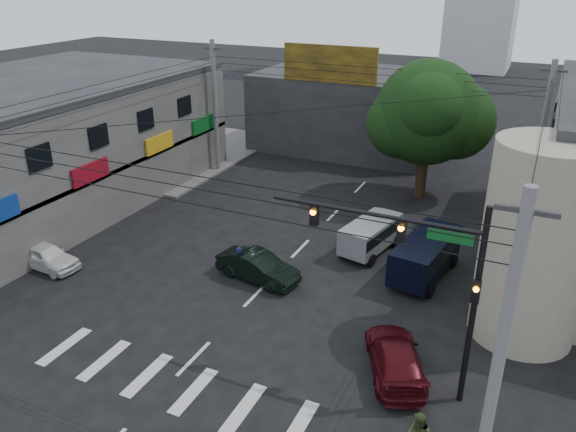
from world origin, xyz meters
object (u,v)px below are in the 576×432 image
Objects in this scene: traffic_gantry at (424,266)px; maroon_sedan at (395,357)px; navy_van at (425,258)px; dark_sedan at (258,267)px; traffic_officer at (240,263)px; utility_pole_far_left at (215,108)px; silver_minivan at (371,237)px; street_tree at (428,113)px; utility_pole_far_right at (540,144)px; white_compact at (46,256)px; utility_pole_near_right at (499,357)px.

maroon_sedan is at bearing 147.60° from traffic_gantry.
traffic_gantry is at bearing -162.55° from navy_van.
traffic_officer is (-0.81, -0.29, 0.14)m from dark_sedan.
utility_pole_far_left reaches higher than silver_minivan.
silver_minivan is (13.90, -7.73, -3.75)m from utility_pole_far_left.
utility_pole_far_left reaches higher than dark_sedan.
dark_sedan is (9.94, -12.71, -3.93)m from utility_pole_far_left.
street_tree reaches higher than traffic_gantry.
utility_pole_far_right is at bearing 28.74° from traffic_officer.
maroon_sedan is (3.08, -17.53, -4.83)m from street_tree.
navy_van reaches higher than silver_minivan.
navy_van is at bearing -53.12° from dark_sedan.
utility_pole_far_left is at bearing 180.00° from utility_pole_far_right.
utility_pole_far_left is 2.15× the size of dark_sedan.
traffic_officer is at bearing 119.12° from dark_sedan.
maroon_sedan is at bearing -101.69° from utility_pole_far_right.
dark_sedan is 1.02× the size of silver_minivan.
utility_pole_far_right is 18.01m from traffic_officer.
traffic_officer is (-5.37, -14.00, -4.66)m from street_tree.
utility_pole_far_left is 16.33m from traffic_officer.
street_tree is 0.95× the size of utility_pole_far_right.
utility_pole_far_right is at bearing -15.85° from navy_van.
traffic_officer is at bearing -67.57° from white_compact.
traffic_gantry reaches higher than maroon_sedan.
maroon_sedan is at bearing 130.76° from utility_pole_near_right.
traffic_officer is at bearing -47.04° from maroon_sedan.
street_tree is 15.70m from traffic_officer.
traffic_gantry is 18.83m from white_compact.
white_compact is (-14.50, -17.07, -4.86)m from street_tree.
street_tree is 1.70× the size of navy_van.
navy_van is 3.15× the size of traffic_officer.
dark_sedan is (-11.06, -12.71, -3.93)m from utility_pole_far_right.
dark_sedan is 2.64× the size of traffic_officer.
maroon_sedan is 9.54m from silver_minivan.
traffic_gantry is at bearing -142.62° from silver_minivan.
navy_van is (-1.33, 7.92, -3.85)m from traffic_gantry.
silver_minivan is at bearing -29.08° from utility_pole_far_left.
utility_pole_far_right is (2.68, 17.00, -0.23)m from traffic_gantry.
traffic_officer is (-11.87, -13.00, -3.79)m from utility_pole_far_right.
traffic_gantry reaches higher than traffic_officer.
white_compact is 0.72× the size of navy_van.
white_compact is at bearing 168.08° from utility_pole_near_right.
white_compact is 18.38m from navy_van.
traffic_officer reaches higher than maroon_sedan.
silver_minivan reaches higher than maroon_sedan.
street_tree is 11.32m from navy_van.
utility_pole_near_right is at bearing -139.04° from silver_minivan.
dark_sedan is at bearing 153.39° from silver_minivan.
silver_minivan is at bearing -93.90° from street_tree.
white_compact is 0.78× the size of maroon_sedan.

